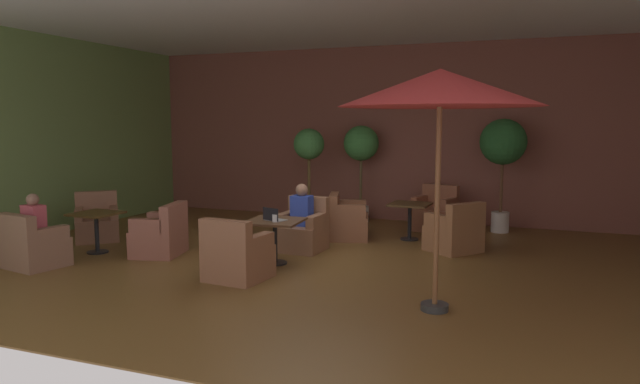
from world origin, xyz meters
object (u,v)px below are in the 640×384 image
at_px(armchair_front_right_south, 455,233).
at_px(iced_drink_cup, 275,218).
at_px(armchair_mid_center_north, 97,223).
at_px(patio_umbrella_tall_red, 440,89).
at_px(armchair_front_left_east, 303,231).
at_px(potted_tree_left_corner, 361,150).
at_px(armchair_mid_center_south, 161,236).
at_px(patron_by_window, 302,207).
at_px(potted_tree_mid_left, 309,158).
at_px(potted_tree_mid_right, 503,147).
at_px(cafe_table_front_left, 275,228).
at_px(cafe_table_mid_center, 96,221).
at_px(patron_blue_shirt, 34,219).
at_px(armchair_front_left_north, 237,257).
at_px(open_laptop, 273,217).
at_px(armchair_mid_center_east, 33,247).
at_px(armchair_front_right_east, 347,221).
at_px(armchair_front_right_north, 435,214).

xyz_separation_m(armchair_front_right_south, iced_drink_cup, (-2.39, -1.93, 0.41)).
bearing_deg(armchair_mid_center_north, patio_umbrella_tall_red, -15.37).
distance_m(armchair_front_left_east, armchair_front_right_south, 2.54).
distance_m(armchair_mid_center_north, potted_tree_left_corner, 5.47).
height_order(armchair_mid_center_south, patron_by_window, patron_by_window).
relative_size(potted_tree_mid_left, potted_tree_mid_right, 0.91).
height_order(cafe_table_front_left, patron_by_window, patron_by_window).
relative_size(armchair_front_right_south, cafe_table_mid_center, 1.41).
bearing_deg(patron_blue_shirt, patron_by_window, 36.02).
height_order(potted_tree_left_corner, potted_tree_mid_right, potted_tree_mid_right).
height_order(cafe_table_mid_center, potted_tree_left_corner, potted_tree_left_corner).
height_order(cafe_table_front_left, patio_umbrella_tall_red, patio_umbrella_tall_red).
bearing_deg(patron_by_window, armchair_front_left_east, 87.61).
distance_m(armchair_front_left_north, open_laptop, 1.04).
bearing_deg(armchair_front_right_south, armchair_front_left_north, -132.51).
bearing_deg(armchair_mid_center_east, potted_tree_mid_left, 61.62).
bearing_deg(potted_tree_mid_right, cafe_table_mid_center, -145.30).
bearing_deg(armchair_front_right_east, open_laptop, -101.19).
height_order(armchair_front_right_north, iced_drink_cup, armchair_front_right_north).
xyz_separation_m(armchair_front_left_east, potted_tree_mid_right, (3.01, 2.85, 1.35)).
bearing_deg(iced_drink_cup, cafe_table_mid_center, -175.57).
distance_m(armchair_mid_center_north, armchair_mid_center_south, 1.92).
bearing_deg(patron_by_window, armchair_front_right_north, 56.09).
height_order(armchair_front_left_east, armchair_mid_center_east, armchair_front_left_east).
bearing_deg(potted_tree_mid_right, iced_drink_cup, -126.77).
relative_size(armchair_front_right_north, potted_tree_mid_left, 0.44).
xyz_separation_m(cafe_table_front_left, patio_umbrella_tall_red, (2.65, -1.33, 1.96)).
relative_size(armchair_mid_center_east, potted_tree_mid_left, 0.45).
relative_size(patron_by_window, iced_drink_cup, 6.38).
distance_m(cafe_table_mid_center, patio_umbrella_tall_red, 6.12).
relative_size(armchair_front_left_north, armchair_front_left_east, 0.98).
height_order(potted_tree_mid_right, patron_by_window, potted_tree_mid_right).
xyz_separation_m(armchair_front_right_east, potted_tree_mid_right, (2.62, 1.67, 1.35)).
height_order(armchair_front_right_north, potted_tree_mid_right, potted_tree_mid_right).
distance_m(potted_tree_left_corner, iced_drink_cup, 4.23).
bearing_deg(armchair_mid_center_south, cafe_table_front_left, 3.93).
bearing_deg(armchair_mid_center_north, armchair_front_right_east, 22.22).
bearing_deg(patron_blue_shirt, armchair_front_right_east, 44.35).
bearing_deg(potted_tree_left_corner, cafe_table_front_left, -92.16).
bearing_deg(armchair_mid_center_north, patron_blue_shirt, -73.85).
bearing_deg(iced_drink_cup, cafe_table_front_left, 115.73).
bearing_deg(armchair_mid_center_south, patio_umbrella_tall_red, -14.43).
height_order(armchair_mid_center_east, armchair_mid_center_south, armchair_mid_center_south).
height_order(armchair_mid_center_north, armchair_mid_center_east, armchair_mid_center_north).
height_order(armchair_mid_center_south, potted_tree_mid_right, potted_tree_mid_right).
xyz_separation_m(cafe_table_front_left, armchair_front_left_north, (-0.10, -1.00, -0.22)).
relative_size(armchair_front_right_east, iced_drink_cup, 8.68).
height_order(armchair_mid_center_east, patron_by_window, patron_by_window).
bearing_deg(armchair_front_right_east, armchair_front_left_north, -99.66).
distance_m(cafe_table_front_left, armchair_front_right_north, 4.07).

